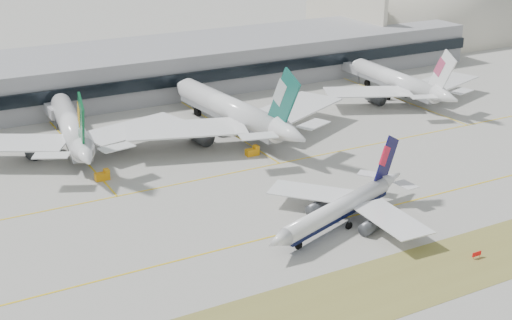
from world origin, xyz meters
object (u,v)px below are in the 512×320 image
widebody_cathay (234,112)px  taxiing_airliner (342,208)px  widebody_china_air (399,83)px  hangar (420,40)px  widebody_eva (72,129)px  terminal (115,73)px

widebody_cathay → taxiing_airliner: bearing=169.7°
widebody_cathay → widebody_china_air: (65.67, 6.01, -1.02)m
taxiing_airliner → hangar: 203.11m
taxiing_airliner → widebody_eva: bearing=-82.1°
taxiing_airliner → widebody_cathay: 63.92m
widebody_eva → widebody_cathay: widebody_cathay is taller
widebody_china_air → terminal: 97.13m
widebody_cathay → widebody_china_air: widebody_cathay is taller
widebody_china_air → hangar: hangar is taller
widebody_cathay → hangar: hangar is taller
widebody_eva → widebody_china_air: widebody_eva is taller
widebody_eva → hangar: size_ratio=0.70×
widebody_china_air → terminal: size_ratio=0.22×
widebody_cathay → widebody_china_air: 65.95m
taxiing_airliner → widebody_eva: size_ratio=0.72×
widebody_eva → hangar: 195.64m
terminal → hangar: (154.56, 20.16, -7.37)m
hangar → widebody_china_air: bearing=-135.1°
terminal → hangar: bearing=7.4°
widebody_eva → taxiing_airliner: bearing=-144.8°
widebody_china_air → taxiing_airliner: bearing=137.1°
taxiing_airliner → widebody_eva: widebody_eva is taller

